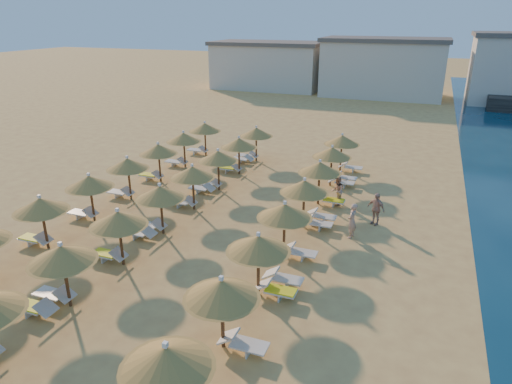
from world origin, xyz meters
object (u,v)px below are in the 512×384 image
at_px(beachgoer_c, 376,209).
at_px(beachgoer_a, 352,221).
at_px(parasol_row_west, 141,206).
at_px(beachgoer_b, 337,191).
at_px(parasol_row_east, 273,227).

xyz_separation_m(beachgoer_c, beachgoer_a, (-0.87, -1.93, 0.02)).
bearing_deg(parasol_row_west, beachgoer_b, 49.01).
distance_m(parasol_row_east, parasol_row_west, 6.15).
bearing_deg(parasol_row_west, beachgoer_c, 33.89).
bearing_deg(beachgoer_b, parasol_row_west, -51.27).
distance_m(parasol_row_west, beachgoer_c, 11.49).
relative_size(beachgoer_c, beachgoer_a, 0.97).
height_order(parasol_row_west, beachgoer_b, parasol_row_west).
bearing_deg(beachgoer_c, parasol_row_east, -88.62).
bearing_deg(parasol_row_west, beachgoer_a, 27.26).
bearing_deg(parasol_row_east, beachgoer_b, 83.10).
height_order(parasol_row_east, parasol_row_west, same).
distance_m(beachgoer_c, beachgoer_a, 2.12).
bearing_deg(beachgoer_c, beachgoer_a, -85.19).
bearing_deg(beachgoer_a, beachgoer_c, 163.60).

